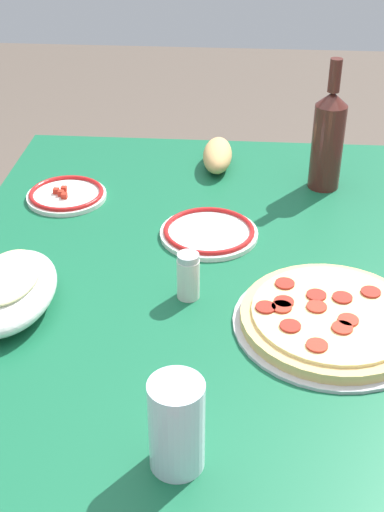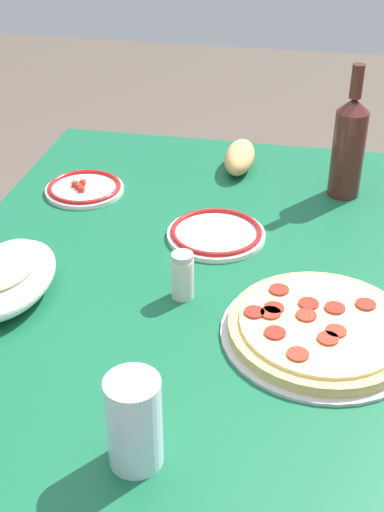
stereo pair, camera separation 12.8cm
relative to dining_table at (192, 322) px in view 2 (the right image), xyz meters
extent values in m
cube|color=#145938|center=(0.00, 0.00, 0.11)|extent=(1.21, 0.92, 0.03)
cylinder|color=#33302D|center=(0.55, -0.40, -0.26)|extent=(0.07, 0.07, 0.70)
cylinder|color=#33302D|center=(0.55, 0.40, -0.26)|extent=(0.07, 0.07, 0.70)
cylinder|color=#B7B7BC|center=(-0.15, -0.24, 0.13)|extent=(0.33, 0.33, 0.01)
cylinder|color=#DBB26B|center=(-0.15, -0.24, 0.14)|extent=(0.30, 0.30, 0.02)
cylinder|color=#EFD684|center=(-0.15, -0.24, 0.15)|extent=(0.27, 0.27, 0.01)
cylinder|color=#B22D1E|center=(-0.17, -0.26, 0.15)|extent=(0.03, 0.03, 0.00)
cylinder|color=maroon|center=(-0.11, -0.22, 0.15)|extent=(0.03, 0.03, 0.00)
cylinder|color=#B22D1E|center=(-0.19, -0.25, 0.15)|extent=(0.03, 0.03, 0.00)
cylinder|color=maroon|center=(-0.09, -0.31, 0.15)|extent=(0.03, 0.03, 0.00)
cylinder|color=#B22D1E|center=(-0.24, -0.21, 0.15)|extent=(0.03, 0.03, 0.00)
cylinder|color=maroon|center=(-0.11, -0.26, 0.15)|extent=(0.03, 0.03, 0.00)
cylinder|color=maroon|center=(-0.13, -0.16, 0.15)|extent=(0.03, 0.03, 0.00)
cylinder|color=#B22D1E|center=(-0.14, -0.22, 0.15)|extent=(0.03, 0.03, 0.00)
cylinder|color=maroon|center=(-0.08, -0.17, 0.15)|extent=(0.03, 0.03, 0.00)
cylinder|color=maroon|center=(-0.20, -0.17, 0.15)|extent=(0.03, 0.03, 0.00)
cylinder|color=#B22D1E|center=(-0.15, -0.16, 0.15)|extent=(0.03, 0.03, 0.00)
cylinder|color=maroon|center=(-0.15, -0.13, 0.15)|extent=(0.03, 0.03, 0.00)
ellipsoid|color=white|center=(-0.14, 0.30, 0.16)|extent=(0.24, 0.15, 0.07)
ellipsoid|color=#AD2819|center=(-0.14, 0.30, 0.17)|extent=(0.20, 0.12, 0.03)
ellipsoid|color=beige|center=(-0.14, 0.30, 0.19)|extent=(0.17, 0.10, 0.02)
cylinder|color=#471E19|center=(0.36, -0.27, 0.22)|extent=(0.07, 0.07, 0.19)
cone|color=#471E19|center=(0.36, -0.27, 0.33)|extent=(0.07, 0.07, 0.03)
cylinder|color=#471E19|center=(0.36, -0.27, 0.38)|extent=(0.03, 0.03, 0.07)
cylinder|color=silver|center=(-0.46, -0.02, 0.19)|extent=(0.07, 0.07, 0.14)
cylinder|color=white|center=(0.12, -0.02, 0.13)|extent=(0.20, 0.20, 0.01)
torus|color=red|center=(0.12, -0.02, 0.14)|extent=(0.18, 0.18, 0.01)
cylinder|color=white|center=(0.26, 0.30, 0.13)|extent=(0.17, 0.17, 0.01)
torus|color=red|center=(0.26, 0.30, 0.14)|extent=(0.16, 0.16, 0.01)
cube|color=#AD2819|center=(0.25, 0.31, 0.14)|extent=(0.01, 0.01, 0.01)
cube|color=#AD2819|center=(0.26, 0.32, 0.14)|extent=(0.01, 0.01, 0.01)
cube|color=#AD2819|center=(0.24, 0.30, 0.14)|extent=(0.01, 0.01, 0.01)
cube|color=#AD2819|center=(0.27, 0.30, 0.14)|extent=(0.01, 0.01, 0.01)
ellipsoid|color=tan|center=(0.45, -0.03, 0.15)|extent=(0.16, 0.07, 0.06)
cylinder|color=silver|center=(-0.08, 0.00, 0.16)|extent=(0.04, 0.04, 0.07)
cylinder|color=#B7B7BC|center=(-0.08, 0.00, 0.20)|extent=(0.04, 0.04, 0.01)
camera|label=1|loc=(-1.08, -0.08, 0.84)|focal=49.17mm
camera|label=2|loc=(-1.06, -0.21, 0.84)|focal=49.17mm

